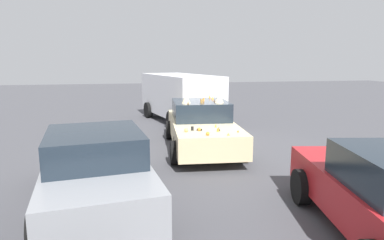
{
  "coord_description": "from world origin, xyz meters",
  "views": [
    {
      "loc": [
        -9.5,
        2.19,
        2.63
      ],
      "look_at": [
        0.0,
        0.3,
        0.9
      ],
      "focal_mm": 31.09,
      "sensor_mm": 36.0,
      "label": 1
    }
  ],
  "objects": [
    {
      "name": "parked_van_behind_right",
      "position": [
        4.75,
        -0.12,
        1.15
      ],
      "size": [
        5.25,
        3.05,
        2.03
      ],
      "rotation": [
        0.0,
        0.0,
        3.39
      ],
      "color": "silver",
      "rests_on": "ground"
    },
    {
      "name": "art_car_decorated",
      "position": [
        0.08,
        -0.01,
        0.7
      ],
      "size": [
        4.69,
        2.3,
        1.71
      ],
      "rotation": [
        0.0,
        0.0,
        3.06
      ],
      "color": "beige",
      "rests_on": "ground"
    },
    {
      "name": "parked_sedan_row_back_far",
      "position": [
        -3.54,
        2.78,
        0.71
      ],
      "size": [
        4.56,
        2.36,
        1.46
      ],
      "rotation": [
        0.0,
        0.0,
        0.13
      ],
      "color": "gray",
      "rests_on": "ground"
    },
    {
      "name": "ground_plane",
      "position": [
        0.0,
        0.0,
        0.0
      ],
      "size": [
        60.0,
        60.0,
        0.0
      ],
      "primitive_type": "plane",
      "color": "#47474C"
    }
  ]
}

